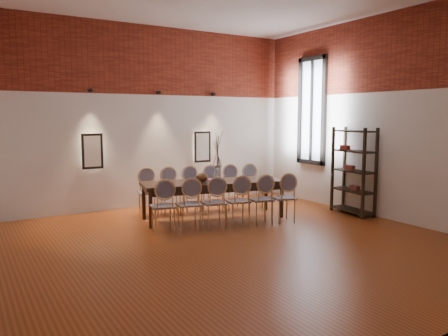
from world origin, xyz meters
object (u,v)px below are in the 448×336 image
chair_near_f (283,198)px  chair_far_f (253,186)px  shelving_rack (353,171)px  chair_far_e (233,188)px  book (214,180)px  vase (218,173)px  bowl (202,177)px  chair_near_c (214,203)px  chair_near_e (261,199)px  dining_table (214,200)px  chair_far_c (192,190)px  chair_far_d (213,189)px  chair_near_b (189,204)px  chair_near_d (238,201)px  chair_far_b (171,191)px  chair_near_a (163,206)px  chair_far_a (148,192)px

chair_near_f → chair_far_f: same height
shelving_rack → chair_far_e: bearing=143.3°
book → shelving_rack: size_ratio=0.14×
vase → shelving_rack: shelving_rack is taller
chair_far_e → bowl: 1.29m
chair_near_c → bowl: (0.12, 0.67, 0.37)m
chair_near_f → bowl: bearing=154.4°
chair_near_e → vase: bearing=129.9°
chair_near_f → shelving_rack: shelving_rack is taller
vase → dining_table: bearing=168.3°
chair_far_c → chair_far_d: bearing=-180.0°
chair_near_b → chair_near_d: bearing=0.0°
chair_far_f → book: size_ratio=3.62×
chair_far_b → chair_near_c: bearing=107.7°
chair_near_c → chair_far_b: same height
dining_table → chair_far_e: (0.83, 0.57, 0.09)m
chair_near_d → bowl: bearing=125.5°
chair_near_a → chair_near_e: same height
vase → chair_far_c: bearing=102.2°
dining_table → bowl: bowl is taller
chair_near_f → chair_far_e: bearing=107.7°
chair_far_e → vase: 1.04m
chair_near_b → vase: bearing=42.7°
book → chair_far_a: bearing=138.2°
dining_table → book: bearing=70.6°
chair_near_a → bowl: (1.03, 0.48, 0.37)m
dining_table → chair_far_e: size_ratio=2.98×
dining_table → chair_near_c: chair_near_c is taller
chair_far_c → dining_table: bearing=107.7°
book → chair_far_e: bearing=33.4°
chair_near_e → chair_near_f: same height
chair_far_d → shelving_rack: shelving_rack is taller
bowl → chair_near_c: bearing=-100.1°
chair_near_f → chair_near_c: bearing=-180.0°
chair_far_c → bowl: 0.86m
chair_far_b → bowl: size_ratio=3.92×
chair_far_e → vase: size_ratio=3.13×
chair_near_a → shelving_rack: bearing=2.1°
chair_far_c → chair_far_e: 0.93m
chair_near_f → chair_far_d: bearing=122.6°
vase → chair_near_d: bearing=-90.5°
chair_near_a → chair_far_c: (1.21, 1.24, 0.00)m
dining_table → chair_near_d: (0.08, -0.76, 0.09)m
chair_near_f → vase: 1.37m
chair_far_b → chair_far_c: (0.46, -0.09, 0.00)m
chair_near_d → chair_near_e: same height
chair_near_a → chair_far_b: same height
chair_near_e → shelving_rack: shelving_rack is taller
chair_near_d → chair_far_b: 1.73m
chair_near_e → chair_far_c: (-0.62, 1.62, 0.00)m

